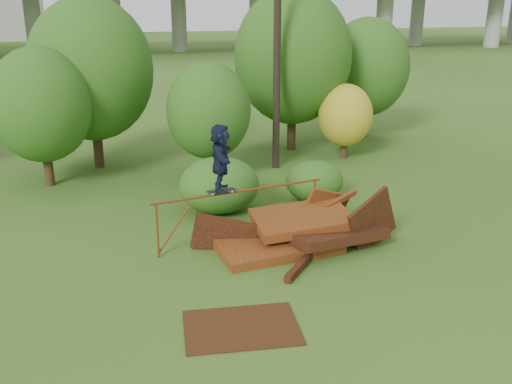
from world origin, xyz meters
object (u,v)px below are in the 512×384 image
object	(u,v)px
scrap_pile	(300,233)
flat_plate	(241,327)
skater	(221,158)
utility_pole	(277,40)

from	to	relation	value
scrap_pile	flat_plate	world-z (taller)	scrap_pile
skater	utility_pole	bearing A→B (deg)	-15.16
skater	scrap_pile	bearing A→B (deg)	-94.45
flat_plate	utility_pole	xyz separation A→B (m)	(4.68, 11.05, 4.97)
flat_plate	utility_pole	size ratio (longest dim) A/B	0.24
scrap_pile	utility_pole	world-z (taller)	utility_pole
skater	flat_plate	size ratio (longest dim) A/B	0.76
flat_plate	skater	bearing A→B (deg)	80.76
skater	flat_plate	distance (m)	4.91
flat_plate	utility_pole	bearing A→B (deg)	67.03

